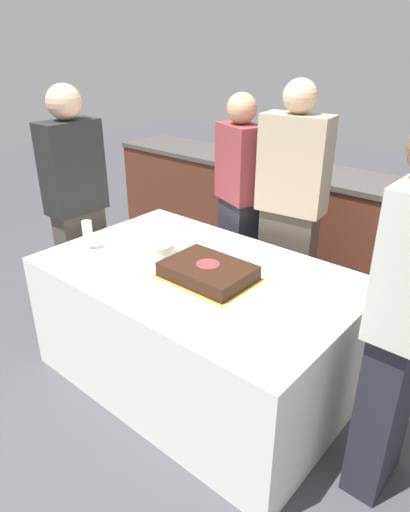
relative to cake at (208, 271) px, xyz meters
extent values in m
plane|color=#424247|center=(-0.11, 0.04, -0.77)|extent=(14.00, 14.00, 0.00)
cube|color=#5B2D1E|center=(-0.11, 1.66, -0.33)|extent=(4.40, 0.55, 0.88)
cube|color=#4C4742|center=(-0.11, 1.66, 0.13)|extent=(4.40, 0.58, 0.04)
cube|color=white|center=(-0.11, 0.04, -0.41)|extent=(1.73, 1.10, 0.73)
cube|color=gold|center=(0.00, 0.00, -0.04)|extent=(0.49, 0.37, 0.00)
cube|color=black|center=(0.00, 0.00, 0.00)|extent=(0.45, 0.33, 0.08)
cylinder|color=red|center=(0.00, 0.00, 0.04)|extent=(0.12, 0.12, 0.00)
cylinder|color=white|center=(-0.41, 0.02, 0.00)|extent=(0.21, 0.21, 0.08)
cylinder|color=white|center=(-0.78, -0.18, -0.04)|extent=(0.07, 0.07, 0.00)
cylinder|color=white|center=(-0.78, -0.18, 0.00)|extent=(0.01, 0.01, 0.07)
cylinder|color=white|center=(-0.78, -0.18, 0.08)|extent=(0.06, 0.06, 0.11)
cylinder|color=white|center=(-0.03, 0.30, -0.04)|extent=(0.18, 0.18, 0.00)
cube|color=white|center=(-0.18, -0.40, -0.03)|extent=(0.15, 0.08, 0.02)
cube|color=#4C4238|center=(0.00, 0.81, -0.33)|extent=(0.37, 0.21, 0.89)
cube|color=tan|center=(0.00, 0.81, 0.41)|extent=(0.44, 0.26, 0.59)
sphere|color=#D8AD89|center=(0.00, 0.81, 0.81)|extent=(0.20, 0.20, 0.20)
cube|color=#4C4238|center=(-1.19, 0.04, -0.36)|extent=(0.16, 0.33, 0.82)
cube|color=black|center=(-1.19, 0.04, 0.34)|extent=(0.20, 0.39, 0.59)
sphere|color=#D8AD89|center=(-1.19, 0.04, 0.75)|extent=(0.22, 0.22, 0.22)
cube|color=#282833|center=(0.98, 0.04, -0.35)|extent=(0.16, 0.32, 0.84)
cube|color=#282833|center=(-0.41, 0.81, -0.34)|extent=(0.32, 0.25, 0.88)
cube|color=brown|center=(-0.41, 0.81, 0.35)|extent=(0.38, 0.31, 0.50)
sphere|color=tan|center=(-0.41, 0.81, 0.70)|extent=(0.20, 0.20, 0.20)
camera|label=1|loc=(1.36, -1.61, 1.10)|focal=32.00mm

